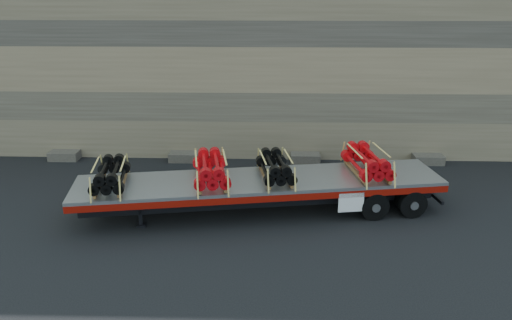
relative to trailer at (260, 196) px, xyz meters
The scene contains 7 objects.
ground 0.64m from the trailer, 156.54° to the left, with size 120.00×120.00×0.00m, color black.
rock_wall 7.23m from the trailer, 92.18° to the left, with size 44.00×3.00×7.00m, color #7A6B54.
trailer is the anchor object (origin of this frame).
bundle_front 4.63m from the trailer, behind, with size 0.98×1.97×0.70m, color black, non-canonical shape.
bundle_midfront 1.80m from the trailer, behind, with size 1.07×2.14×0.76m, color red, non-canonical shape.
bundle_midrear 1.04m from the trailer, ahead, with size 0.98×1.96×0.70m, color black, non-canonical shape.
bundle_rear 3.60m from the trailer, ahead, with size 1.08×2.15×0.76m, color red, non-canonical shape.
Camera 1 is at (0.58, -14.66, 6.95)m, focal length 35.00 mm.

